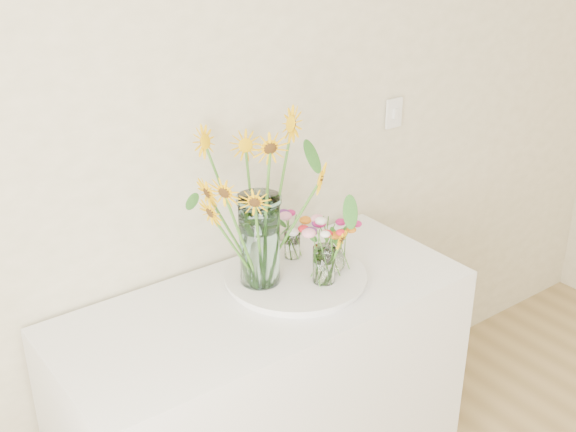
# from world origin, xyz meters

# --- Properties ---
(counter) EXTENTS (1.40, 0.60, 0.90)m
(counter) POSITION_xyz_m (-0.33, 1.93, 0.45)
(counter) COLOR white
(counter) RESTS_ON ground_plane
(tray) EXTENTS (0.46, 0.46, 0.02)m
(tray) POSITION_xyz_m (-0.18, 1.96, 0.91)
(tray) COLOR white
(tray) RESTS_ON counter
(mason_jar) EXTENTS (0.14, 0.14, 0.31)m
(mason_jar) POSITION_xyz_m (-0.30, 1.99, 1.08)
(mason_jar) COLOR #B5E5E7
(mason_jar) RESTS_ON tray
(sunflower_bouquet) EXTENTS (0.76, 0.76, 0.59)m
(sunflower_bouquet) POSITION_xyz_m (-0.30, 1.99, 1.22)
(sunflower_bouquet) COLOR #FFBB05
(sunflower_bouquet) RESTS_ON tray
(small_vase_a) EXTENTS (0.09, 0.09, 0.13)m
(small_vase_a) POSITION_xyz_m (-0.13, 1.86, 0.99)
(small_vase_a) COLOR white
(small_vase_a) RESTS_ON tray
(wildflower_posy_a) EXTENTS (0.20, 0.20, 0.22)m
(wildflower_posy_a) POSITION_xyz_m (-0.13, 1.86, 1.03)
(wildflower_posy_a) COLOR #CE6B11
(wildflower_posy_a) RESTS_ON tray
(small_vase_b) EXTENTS (0.09, 0.09, 0.12)m
(small_vase_b) POSITION_xyz_m (-0.05, 1.91, 0.99)
(small_vase_b) COLOR white
(small_vase_b) RESTS_ON tray
(wildflower_posy_b) EXTENTS (0.22, 0.22, 0.21)m
(wildflower_posy_b) POSITION_xyz_m (-0.05, 1.91, 1.03)
(wildflower_posy_b) COLOR #CE6B11
(wildflower_posy_b) RESTS_ON tray
(small_vase_c) EXTENTS (0.07, 0.07, 0.10)m
(small_vase_c) POSITION_xyz_m (-0.11, 2.06, 0.97)
(small_vase_c) COLOR white
(small_vase_c) RESTS_ON tray
(wildflower_posy_c) EXTENTS (0.17, 0.17, 0.19)m
(wildflower_posy_c) POSITION_xyz_m (-0.11, 2.06, 1.02)
(wildflower_posy_c) COLOR #CE6B11
(wildflower_posy_c) RESTS_ON tray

